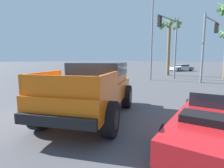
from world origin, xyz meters
TOP-DOWN VIEW (x-y plane):
  - ground_plane at (0.00, 0.00)m, footprint 320.00×320.00m
  - orange_pickup_truck at (0.29, 0.24)m, footprint 4.11×5.09m
  - red_convertible_car at (4.06, 0.99)m, footprint 2.63×4.71m
  - parked_car_silver at (-7.46, 26.18)m, footprint 3.26×4.69m
  - traffic_light_main at (-2.92, 12.20)m, footprint 0.38×3.89m
  - traffic_light_crosswalk at (0.20, 13.51)m, footprint 0.38×3.94m
  - street_lamp_post at (-3.97, 10.85)m, footprint 0.90×0.24m
  - palm_tree_leaning at (-5.01, 16.50)m, footprint 3.04×3.00m

SIDE VIEW (x-z plane):
  - ground_plane at x=0.00m, z-range 0.00..0.00m
  - red_convertible_car at x=4.06m, z-range -0.10..0.93m
  - parked_car_silver at x=-7.46m, z-range 0.02..1.12m
  - orange_pickup_truck at x=0.29m, z-range 0.13..1.98m
  - traffic_light_crosswalk at x=0.20m, z-range 1.14..6.79m
  - traffic_light_main at x=-2.92m, z-range 1.18..7.13m
  - street_lamp_post at x=-3.97m, z-range 0.78..8.68m
  - palm_tree_leaning at x=-5.01m, z-range 1.76..8.71m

